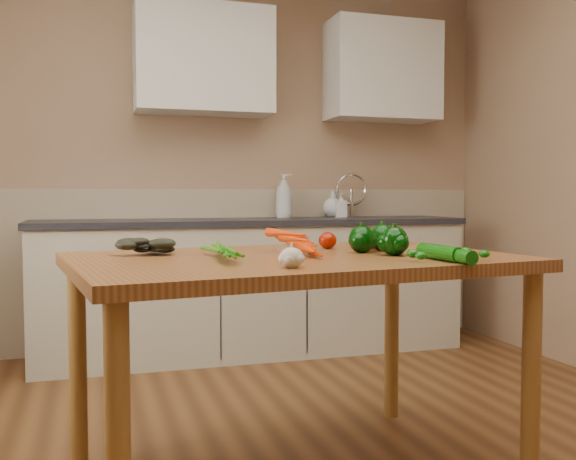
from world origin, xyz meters
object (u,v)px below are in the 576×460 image
at_px(table, 295,281).
at_px(tomato_c, 374,239).
at_px(pepper_a, 362,239).
at_px(carrot_bunch, 275,245).
at_px(leafy_greens, 146,239).
at_px(tomato_a, 328,240).
at_px(soap_bottle_b, 341,205).
at_px(tomato_b, 358,240).
at_px(garlic_bulb, 292,258).
at_px(pepper_b, 382,238).
at_px(zucchini_b, 453,255).
at_px(zucchini_a, 440,252).
at_px(soap_bottle_a, 284,196).
at_px(soap_bottle_c, 333,204).
at_px(pepper_c, 394,241).

height_order(table, tomato_c, tomato_c).
bearing_deg(pepper_a, carrot_bunch, -174.32).
relative_size(carrot_bunch, leafy_greens, 1.30).
height_order(pepper_a, tomato_a, pepper_a).
relative_size(soap_bottle_b, tomato_a, 2.35).
bearing_deg(carrot_bunch, soap_bottle_b, 54.68).
distance_m(pepper_a, tomato_c, 0.20).
bearing_deg(tomato_b, garlic_bulb, -128.63).
xyz_separation_m(garlic_bulb, pepper_a, (0.41, 0.41, 0.02)).
bearing_deg(tomato_a, carrot_bunch, -140.87).
bearing_deg(pepper_a, garlic_bulb, -134.87).
xyz_separation_m(pepper_b, zucchini_b, (0.04, -0.45, -0.03)).
relative_size(table, tomato_b, 21.94).
relative_size(table, pepper_b, 16.20).
distance_m(carrot_bunch, zucchini_b, 0.63).
bearing_deg(zucchini_a, tomato_c, 91.47).
bearing_deg(garlic_bulb, zucchini_b, 1.05).
bearing_deg(soap_bottle_a, pepper_b, -164.37).
relative_size(carrot_bunch, pepper_a, 2.87).
height_order(soap_bottle_b, tomato_b, soap_bottle_b).
xyz_separation_m(garlic_bulb, zucchini_a, (0.55, 0.07, -0.01)).
height_order(soap_bottle_c, zucchini_b, soap_bottle_c).
bearing_deg(garlic_bulb, zucchini_a, 7.43).
bearing_deg(soap_bottle_b, zucchini_b, 174.63).
height_order(pepper_b, pepper_c, same).
bearing_deg(pepper_c, pepper_a, 115.07).
bearing_deg(pepper_c, soap_bottle_a, 83.93).
relative_size(pepper_a, zucchini_b, 0.43).
relative_size(pepper_a, zucchini_a, 0.48).
distance_m(table, leafy_greens, 0.58).
xyz_separation_m(pepper_b, zucchini_a, (0.03, -0.39, -0.03)).
bearing_deg(table, soap_bottle_c, 57.88).
bearing_deg(pepper_c, tomato_c, 79.17).
height_order(pepper_a, pepper_b, pepper_b).
bearing_deg(zucchini_b, soap_bottle_b, 76.81).
distance_m(pepper_b, tomato_b, 0.14).
xyz_separation_m(leafy_greens, garlic_bulb, (0.38, -0.58, -0.02)).
bearing_deg(soap_bottle_a, soap_bottle_c, -63.35).
height_order(soap_bottle_b, garlic_bulb, soap_bottle_b).
relative_size(soap_bottle_a, zucchini_b, 1.31).
bearing_deg(pepper_b, pepper_c, -102.66).
xyz_separation_m(table, zucchini_b, (0.43, -0.36, 0.12)).
height_order(soap_bottle_c, pepper_c, soap_bottle_c).
xyz_separation_m(soap_bottle_a, tomato_b, (-0.23, -1.84, -0.18)).
xyz_separation_m(soap_bottle_c, zucchini_a, (-0.54, -2.40, -0.13)).
distance_m(garlic_bulb, pepper_c, 0.55).
xyz_separation_m(tomato_a, zucchini_b, (0.21, -0.61, -0.01)).
bearing_deg(tomato_c, garlic_bulb, -133.41).
bearing_deg(zucchini_b, garlic_bulb, -178.95).
distance_m(table, pepper_a, 0.32).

